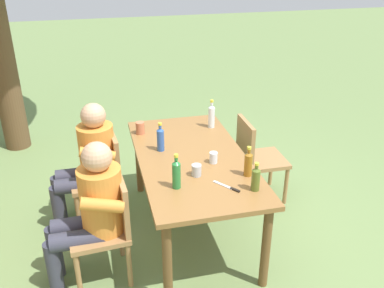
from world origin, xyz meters
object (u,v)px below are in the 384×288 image
(person_in_white_shirt, at_px, (91,207))
(bottle_clear, at_px, (212,116))
(bottle_amber, at_px, (248,163))
(table_knife, at_px, (228,187))
(bottle_olive, at_px, (256,178))
(person_in_plaid_shirt, at_px, (89,159))
(cup_terracotta, at_px, (140,128))
(bottle_green, at_px, (176,174))
(chair_far_right, at_px, (103,173))
(chair_far_left, at_px, (108,223))
(chair_near_right, at_px, (256,155))
(cup_steel, at_px, (196,170))
(cup_glass, at_px, (213,158))
(dining_table, at_px, (192,166))
(bottle_blue, at_px, (160,139))

(person_in_white_shirt, xyz_separation_m, bottle_clear, (0.96, -1.20, 0.24))
(bottle_amber, bearing_deg, table_knife, 124.63)
(bottle_olive, bearing_deg, person_in_plaid_shirt, 49.39)
(person_in_plaid_shirt, relative_size, cup_terracotta, 10.11)
(bottle_green, xyz_separation_m, cup_terracotta, (1.03, 0.14, -0.06))
(chair_far_right, distance_m, bottle_clear, 1.17)
(chair_far_left, bearing_deg, chair_near_right, -62.45)
(bottle_clear, bearing_deg, table_knife, 170.48)
(bottle_amber, height_order, cup_steel, bottle_amber)
(cup_glass, height_order, cup_steel, same)
(dining_table, relative_size, chair_near_right, 2.03)
(bottle_amber, height_order, cup_terracotta, bottle_amber)
(person_in_white_shirt, xyz_separation_m, table_knife, (-0.15, -1.01, 0.12))
(bottle_blue, relative_size, cup_glass, 2.81)
(chair_far_right, relative_size, bottle_clear, 3.05)
(bottle_amber, xyz_separation_m, bottle_green, (-0.05, 0.58, 0.01))
(chair_far_right, bearing_deg, bottle_blue, -113.26)
(bottle_clear, distance_m, table_knife, 1.14)
(dining_table, distance_m, bottle_amber, 0.57)
(dining_table, bearing_deg, chair_near_right, -62.24)
(cup_terracotta, bearing_deg, person_in_plaid_shirt, 109.89)
(bottle_green, relative_size, cup_steel, 2.99)
(chair_far_right, bearing_deg, chair_far_left, -179.99)
(bottle_olive, bearing_deg, chair_far_left, 77.77)
(person_in_plaid_shirt, bearing_deg, bottle_olive, -130.61)
(cup_steel, height_order, table_knife, cup_steel)
(cup_steel, bearing_deg, chair_far_left, 95.83)
(cup_terracotta, bearing_deg, bottle_amber, -144.02)
(person_in_white_shirt, bearing_deg, bottle_blue, -47.28)
(bottle_green, bearing_deg, cup_glass, -50.45)
(person_in_white_shirt, relative_size, cup_terracotta, 10.11)
(chair_near_right, bearing_deg, bottle_amber, 153.38)
(chair_near_right, bearing_deg, person_in_white_shirt, 116.12)
(dining_table, height_order, cup_terracotta, cup_terracotta)
(bottle_blue, bearing_deg, chair_far_left, 137.89)
(chair_far_left, distance_m, person_in_plaid_shirt, 0.81)
(bottle_clear, distance_m, cup_steel, 0.96)
(dining_table, height_order, person_in_plaid_shirt, person_in_plaid_shirt)
(chair_far_left, xyz_separation_m, bottle_blue, (0.57, -0.52, 0.40))
(person_in_white_shirt, distance_m, bottle_olive, 1.23)
(chair_near_right, relative_size, bottle_clear, 3.05)
(chair_far_left, xyz_separation_m, chair_far_right, (0.79, 0.00, 0.00))
(bottle_clear, distance_m, bottle_blue, 0.69)
(cup_steel, bearing_deg, cup_terracotta, 19.98)
(bottle_blue, distance_m, cup_steel, 0.54)
(table_knife, bearing_deg, cup_terracotta, 24.47)
(bottle_olive, bearing_deg, cup_glass, 20.63)
(chair_near_right, xyz_separation_m, cup_steel, (-0.72, 0.80, 0.33))
(bottle_olive, bearing_deg, dining_table, 27.69)
(person_in_white_shirt, bearing_deg, cup_terracotta, -27.08)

